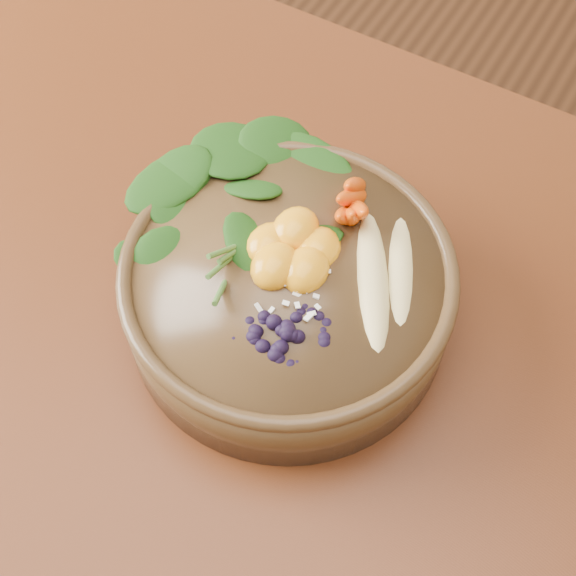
{
  "coord_description": "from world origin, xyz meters",
  "views": [
    {
      "loc": [
        0.3,
        -0.23,
        1.37
      ],
      "look_at": [
        0.12,
        0.08,
        0.8
      ],
      "focal_mm": 50.0,
      "sensor_mm": 36.0,
      "label": 1
    }
  ],
  "objects_px": {
    "carrot_cluster": "(358,173)",
    "banana_halves": "(389,265)",
    "dining_table": "(141,375)",
    "stoneware_bowl": "(288,294)",
    "blueberry_pile": "(284,320)",
    "mandarin_cluster": "(293,242)",
    "kale_heap": "(243,194)"
  },
  "relations": [
    {
      "from": "blueberry_pile",
      "to": "dining_table",
      "type": "bearing_deg",
      "value": -167.33
    },
    {
      "from": "banana_halves",
      "to": "dining_table",
      "type": "bearing_deg",
      "value": -172.1
    },
    {
      "from": "stoneware_bowl",
      "to": "blueberry_pile",
      "type": "height_order",
      "value": "blueberry_pile"
    },
    {
      "from": "carrot_cluster",
      "to": "mandarin_cluster",
      "type": "distance_m",
      "value": 0.08
    },
    {
      "from": "banana_halves",
      "to": "mandarin_cluster",
      "type": "relative_size",
      "value": 1.8
    },
    {
      "from": "dining_table",
      "to": "banana_halves",
      "type": "distance_m",
      "value": 0.29
    },
    {
      "from": "carrot_cluster",
      "to": "stoneware_bowl",
      "type": "bearing_deg",
      "value": -123.69
    },
    {
      "from": "stoneware_bowl",
      "to": "carrot_cluster",
      "type": "bearing_deg",
      "value": 80.87
    },
    {
      "from": "dining_table",
      "to": "stoneware_bowl",
      "type": "height_order",
      "value": "stoneware_bowl"
    },
    {
      "from": "banana_halves",
      "to": "mandarin_cluster",
      "type": "bearing_deg",
      "value": 170.25
    },
    {
      "from": "dining_table",
      "to": "banana_halves",
      "type": "bearing_deg",
      "value": 32.46
    },
    {
      "from": "dining_table",
      "to": "mandarin_cluster",
      "type": "height_order",
      "value": "mandarin_cluster"
    },
    {
      "from": "dining_table",
      "to": "blueberry_pile",
      "type": "relative_size",
      "value": 12.39
    },
    {
      "from": "banana_halves",
      "to": "blueberry_pile",
      "type": "relative_size",
      "value": 1.24
    },
    {
      "from": "mandarin_cluster",
      "to": "blueberry_pile",
      "type": "relative_size",
      "value": 0.69
    },
    {
      "from": "kale_heap",
      "to": "mandarin_cluster",
      "type": "bearing_deg",
      "value": -17.23
    },
    {
      "from": "stoneware_bowl",
      "to": "banana_halves",
      "type": "xyz_separation_m",
      "value": [
        0.07,
        0.04,
        0.05
      ]
    },
    {
      "from": "kale_heap",
      "to": "banana_halves",
      "type": "height_order",
      "value": "kale_heap"
    },
    {
      "from": "blueberry_pile",
      "to": "banana_halves",
      "type": "bearing_deg",
      "value": 63.04
    },
    {
      "from": "stoneware_bowl",
      "to": "blueberry_pile",
      "type": "xyz_separation_m",
      "value": [
        0.03,
        -0.05,
        0.06
      ]
    },
    {
      "from": "banana_halves",
      "to": "blueberry_pile",
      "type": "xyz_separation_m",
      "value": [
        -0.04,
        -0.09,
        0.01
      ]
    },
    {
      "from": "carrot_cluster",
      "to": "banana_halves",
      "type": "xyz_separation_m",
      "value": [
        0.06,
        -0.05,
        -0.03
      ]
    },
    {
      "from": "kale_heap",
      "to": "carrot_cluster",
      "type": "bearing_deg",
      "value": 35.07
    },
    {
      "from": "blueberry_pile",
      "to": "carrot_cluster",
      "type": "bearing_deg",
      "value": 95.01
    },
    {
      "from": "kale_heap",
      "to": "carrot_cluster",
      "type": "height_order",
      "value": "carrot_cluster"
    },
    {
      "from": "stoneware_bowl",
      "to": "carrot_cluster",
      "type": "distance_m",
      "value": 0.12
    },
    {
      "from": "mandarin_cluster",
      "to": "blueberry_pile",
      "type": "height_order",
      "value": "blueberry_pile"
    },
    {
      "from": "carrot_cluster",
      "to": "mandarin_cluster",
      "type": "height_order",
      "value": "carrot_cluster"
    },
    {
      "from": "carrot_cluster",
      "to": "banana_halves",
      "type": "relative_size",
      "value": 0.48
    },
    {
      "from": "blueberry_pile",
      "to": "mandarin_cluster",
      "type": "bearing_deg",
      "value": 115.29
    },
    {
      "from": "stoneware_bowl",
      "to": "banana_halves",
      "type": "height_order",
      "value": "banana_halves"
    },
    {
      "from": "kale_heap",
      "to": "blueberry_pile",
      "type": "relative_size",
      "value": 1.42
    }
  ]
}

